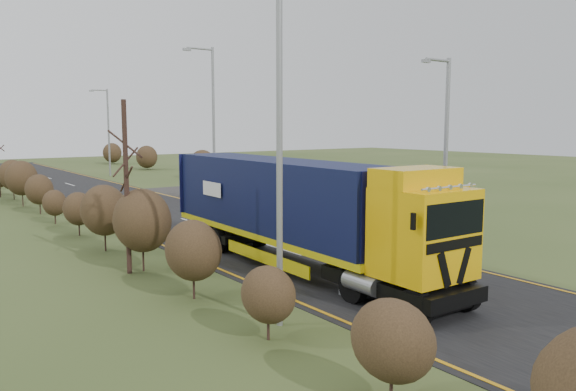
% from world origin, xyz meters
% --- Properties ---
extents(ground, '(160.00, 160.00, 0.00)m').
position_xyz_m(ground, '(0.00, 0.00, 0.00)').
color(ground, '#37481E').
rests_on(ground, ground).
extents(road, '(8.00, 120.00, 0.02)m').
position_xyz_m(road, '(0.00, 10.00, 0.01)').
color(road, black).
rests_on(road, ground).
extents(layby, '(6.00, 18.00, 0.02)m').
position_xyz_m(layby, '(6.50, 20.00, 0.01)').
color(layby, '#2A2725').
rests_on(layby, ground).
extents(lane_markings, '(7.52, 116.00, 0.01)m').
position_xyz_m(lane_markings, '(0.00, 9.69, 0.03)').
color(lane_markings, orange).
rests_on(lane_markings, road).
extents(hedgerow, '(2.24, 102.04, 6.05)m').
position_xyz_m(hedgerow, '(-6.00, 7.89, 1.62)').
color(hedgerow, '#302215').
rests_on(hedgerow, ground).
extents(lorry, '(2.81, 14.45, 4.01)m').
position_xyz_m(lorry, '(-1.39, 1.07, 2.28)').
color(lorry, black).
rests_on(lorry, ground).
extents(car_red_hatchback, '(2.13, 4.21, 1.37)m').
position_xyz_m(car_red_hatchback, '(5.30, 20.49, 0.69)').
color(car_red_hatchback, '#A3081A').
rests_on(car_red_hatchback, ground).
extents(car_blue_sedan, '(2.23, 4.59, 1.45)m').
position_xyz_m(car_blue_sedan, '(6.19, 21.54, 0.72)').
color(car_blue_sedan, '#0A0F3B').
rests_on(car_blue_sedan, ground).
extents(streetlight_near, '(1.69, 0.18, 7.91)m').
position_xyz_m(streetlight_near, '(5.71, 0.21, 4.33)').
color(streetlight_near, gray).
rests_on(streetlight_near, ground).
extents(streetlight_mid, '(2.16, 0.20, 10.21)m').
position_xyz_m(streetlight_mid, '(4.50, 18.14, 5.66)').
color(streetlight_mid, gray).
rests_on(streetlight_mid, ground).
extents(streetlight_far, '(1.88, 0.18, 8.83)m').
position_xyz_m(streetlight_far, '(5.69, 42.52, 4.86)').
color(streetlight_far, gray).
rests_on(streetlight_far, ground).
extents(left_pole, '(0.16, 0.16, 9.39)m').
position_xyz_m(left_pole, '(-5.20, -3.33, 4.70)').
color(left_pole, gray).
rests_on(left_pole, ground).
extents(speed_sign, '(0.72, 0.10, 2.60)m').
position_xyz_m(speed_sign, '(4.98, 11.08, 1.85)').
color(speed_sign, gray).
rests_on(speed_sign, ground).
extents(warning_board, '(0.72, 0.11, 1.88)m').
position_xyz_m(warning_board, '(4.70, 22.23, 1.14)').
color(warning_board, gray).
rests_on(warning_board, ground).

